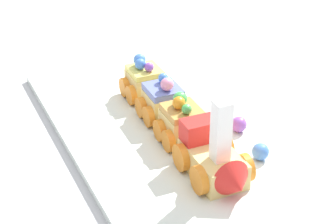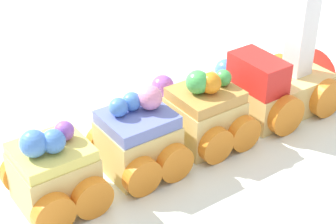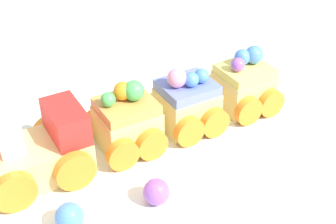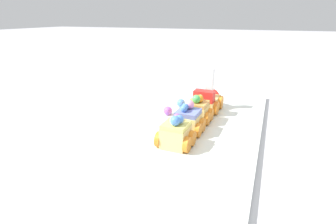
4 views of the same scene
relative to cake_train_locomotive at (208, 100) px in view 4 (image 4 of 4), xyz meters
name	(u,v)px [view 4 (image 4 of 4)]	position (x,y,z in m)	size (l,w,h in m)	color
ground_plane	(189,125)	(-0.10, 0.02, -0.04)	(10.00, 10.00, 0.00)	#B2B2B7
display_board	(189,122)	(-0.10, 0.02, -0.03)	(0.61, 0.35, 0.01)	silver
cake_train_locomotive	(208,100)	(0.00, 0.00, 0.00)	(0.12, 0.08, 0.12)	#E5C675
cake_car_caramel	(198,111)	(-0.10, 0.00, 0.00)	(0.06, 0.07, 0.07)	#E5C675
cake_car_blueberry	(188,121)	(-0.17, 0.01, 0.00)	(0.06, 0.07, 0.07)	#E5C675
cake_car_lemon	(176,134)	(-0.25, 0.01, 0.00)	(0.06, 0.07, 0.07)	#E5C675
gumball_blue	(181,103)	(-0.01, 0.08, -0.02)	(0.02, 0.02, 0.02)	#4C84E0
gumball_purple	(168,111)	(-0.09, 0.09, -0.02)	(0.02, 0.02, 0.02)	#9956C6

